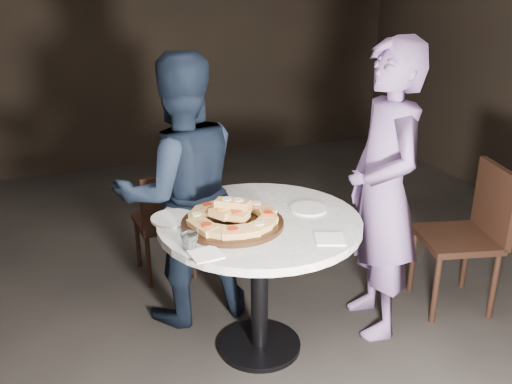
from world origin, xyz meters
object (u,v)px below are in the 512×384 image
Objects in this scene: focaccia_pile at (232,215)px; chair_far at (166,217)px; serving_board at (233,223)px; diner_teal at (383,192)px; water_glass at (190,241)px; chair_right at (473,228)px; table at (260,245)px; diner_navy at (181,192)px.

focaccia_pile reaches higher than chair_far.
serving_board is 0.31× the size of diner_teal.
water_glass is 1.81m from chair_right.
chair_far is 0.46× the size of diner_teal.
diner_teal reaches higher than chair_far.
focaccia_pile is at bearing 60.37° from serving_board.
table is 1.46× the size of chair_far.
diner_teal reaches higher than focaccia_pile.
table is at bearing -77.47° from chair_right.
table is 0.74m from diner_teal.
focaccia_pile is 0.29× the size of diner_navy.
chair_far is (-0.13, 0.96, -0.39)m from focaccia_pile.
serving_board is 1.03m from chair_far.
water_glass reaches higher than table.
water_glass is at bearing 77.37° from diner_navy.
diner_navy is at bearing 87.69° from chair_far.
table is 0.59m from diner_navy.
chair_far is at bearing -122.97° from diner_teal.
focaccia_pile reaches higher than table.
focaccia_pile reaches higher than chair_right.
diner_navy is (-0.28, 0.50, 0.15)m from table.
chair_far is 0.56m from diner_navy.
table is at bearing 6.97° from focaccia_pile.
focaccia_pile is 0.59× the size of chair_far.
diner_teal is (0.72, -0.03, 0.20)m from table.
chair_right is 0.57× the size of diner_navy.
focaccia_pile is 0.27× the size of diner_teal.
diner_teal is (0.99, -0.97, 0.39)m from chair_far.
water_glass is 0.09× the size of chair_right.
serving_board is at bearing -119.63° from focaccia_pile.
chair_far is at bearing -106.55° from chair_right.
chair_right is at bearing 160.29° from diner_navy.
diner_teal is (1.00, -0.52, 0.04)m from diner_navy.
focaccia_pile is at bearing 32.62° from water_glass.
serving_board is 1.11× the size of focaccia_pile.
serving_board is at bearing -172.76° from table.
chair_far is (-0.28, 0.94, -0.19)m from table.
water_glass is (-0.42, -0.19, 0.18)m from table.
diner_navy is (-0.13, 0.52, -0.05)m from focaccia_pile.
focaccia_pile is (-0.15, -0.02, 0.20)m from table.
diner_teal is at bearing -2.10° from table.
table is at bearing 24.28° from water_glass.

